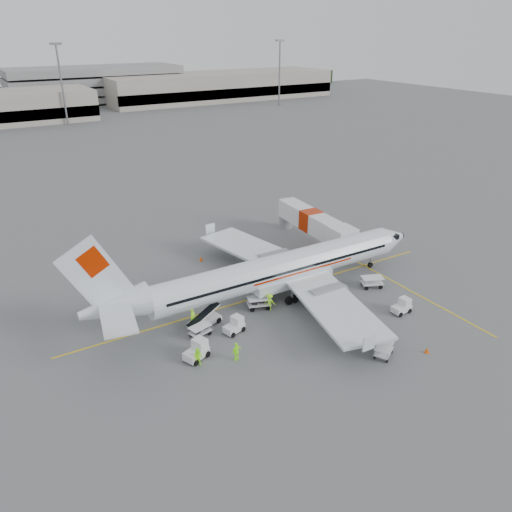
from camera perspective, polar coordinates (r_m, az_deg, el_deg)
The scene contains 25 objects.
ground at distance 53.73m, azimuth 1.11°, elevation -4.45°, with size 360.00×360.00×0.00m, color #56595B.
stripe_lead at distance 53.73m, azimuth 1.11°, elevation -4.44°, with size 44.00×0.20×0.01m, color yellow.
stripe_cross at distance 56.72m, azimuth 17.65°, elevation -4.04°, with size 0.20×20.00×0.01m, color yellow.
terminal_east at distance 208.77m, azimuth -4.10°, elevation 18.81°, with size 90.00×26.00×10.00m, color gray, non-canonical shape.
parking_garage at distance 206.71m, azimuth -17.92°, elevation 18.26°, with size 62.00×24.00×14.00m, color slate, non-canonical shape.
treeline at distance 217.32m, azimuth -25.43°, elevation 16.33°, with size 300.00×3.00×6.00m, color black, non-canonical shape.
mast_center at distance 161.19m, azimuth -21.30°, elevation 17.73°, with size 3.20×1.20×22.00m, color slate, non-canonical shape.
mast_east at distance 190.08m, azimuth 2.70°, elevation 20.09°, with size 3.20×1.20×22.00m, color slate, non-canonical shape.
aircraft at distance 51.52m, azimuth 2.86°, elevation 0.74°, with size 38.25×29.98×10.55m, color white, non-canonical shape.
jet_bridge at distance 66.12m, azimuth 6.28°, elevation 3.30°, with size 3.16×16.84×4.42m, color silver, non-canonical shape.
belt_loader at distance 48.25m, azimuth -5.89°, elevation -6.65°, with size 4.31×1.61×2.33m, color silver, non-canonical shape.
tug_fore at distance 52.23m, azimuth 16.28°, elevation -5.51°, with size 1.96×1.12×1.52m, color silver, non-canonical shape.
tug_mid at distance 47.18m, azimuth -2.55°, elevation -7.90°, with size 1.97×1.13×1.53m, color silver, non-canonical shape.
tug_aft at distance 43.96m, azimuth -6.87°, elevation -10.66°, with size 2.21×1.27×1.71m, color silver, non-canonical shape.
cart_loaded_a at distance 51.00m, azimuth 0.34°, elevation -5.38°, with size 2.33×1.38×1.22m, color silver, non-canonical shape.
cart_loaded_b at distance 47.03m, azimuth -6.40°, elevation -8.51°, with size 2.02×1.20×1.06m, color silver, non-canonical shape.
cart_empty_a at distance 45.52m, azimuth 14.40°, elevation -10.45°, with size 2.10×1.24×1.09m, color silver, non-canonical shape.
cart_empty_b at distance 56.44m, azimuth 13.11°, elevation -2.92°, with size 2.34×1.38×1.22m, color silver, non-canonical shape.
cone_nose at distance 64.32m, azimuth 11.98°, elevation 0.38°, with size 0.32×0.32×0.53m, color #FB5505.
cone_port at distance 61.62m, azimuth -6.32°, elevation -0.26°, with size 0.39×0.39×0.63m, color #FB5505.
cone_stbd at distance 47.18m, azimuth 18.97°, elevation -10.10°, with size 0.36×0.36×0.59m, color #FB5505.
crew_a at distance 48.43m, azimuth -7.24°, elevation -6.96°, with size 0.66×0.43×1.81m, color #91EB1A.
crew_b at distance 43.14m, azimuth -6.62°, elevation -11.42°, with size 0.82×0.64×1.70m, color #91EB1A.
crew_c at distance 50.62m, azimuth 1.58°, elevation -5.26°, with size 1.15×0.66×1.79m, color #91EB1A.
crew_d at distance 43.53m, azimuth -2.24°, elevation -10.85°, with size 1.01×0.42×1.73m, color #91EB1A.
Camera 1 is at (-25.17, -39.61, 26.16)m, focal length 35.00 mm.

